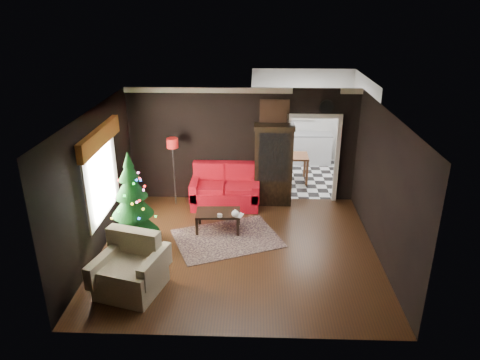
{
  "coord_description": "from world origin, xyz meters",
  "views": [
    {
      "loc": [
        0.31,
        -7.77,
        4.71
      ],
      "look_at": [
        0.0,
        0.9,
        1.15
      ],
      "focal_mm": 33.31,
      "sensor_mm": 36.0,
      "label": 1
    }
  ],
  "objects_px": {
    "floor_lamp": "(174,173)",
    "christmas_tree": "(132,200)",
    "loveseat": "(225,187)",
    "coffee_table": "(218,221)",
    "kitchen_table": "(294,168)",
    "teapot": "(235,213)",
    "armchair": "(130,268)",
    "wall_clock": "(327,107)",
    "curio_cabinet": "(273,167)"
  },
  "relations": [
    {
      "from": "coffee_table",
      "to": "loveseat",
      "type": "bearing_deg",
      "value": 86.86
    },
    {
      "from": "kitchen_table",
      "to": "floor_lamp",
      "type": "bearing_deg",
      "value": -151.68
    },
    {
      "from": "teapot",
      "to": "coffee_table",
      "type": "bearing_deg",
      "value": 149.04
    },
    {
      "from": "loveseat",
      "to": "floor_lamp",
      "type": "distance_m",
      "value": 1.26
    },
    {
      "from": "loveseat",
      "to": "armchair",
      "type": "relative_size",
      "value": 1.62
    },
    {
      "from": "armchair",
      "to": "coffee_table",
      "type": "bearing_deg",
      "value": 74.98
    },
    {
      "from": "loveseat",
      "to": "curio_cabinet",
      "type": "height_order",
      "value": "curio_cabinet"
    },
    {
      "from": "curio_cabinet",
      "to": "coffee_table",
      "type": "bearing_deg",
      "value": -129.71
    },
    {
      "from": "floor_lamp",
      "to": "wall_clock",
      "type": "height_order",
      "value": "wall_clock"
    },
    {
      "from": "loveseat",
      "to": "wall_clock",
      "type": "xyz_separation_m",
      "value": [
        2.35,
        0.4,
        1.88
      ]
    },
    {
      "from": "floor_lamp",
      "to": "kitchen_table",
      "type": "distance_m",
      "value": 3.46
    },
    {
      "from": "coffee_table",
      "to": "kitchen_table",
      "type": "bearing_deg",
      "value": 57.18
    },
    {
      "from": "christmas_tree",
      "to": "teapot",
      "type": "xyz_separation_m",
      "value": [
        2.0,
        0.53,
        -0.53
      ]
    },
    {
      "from": "floor_lamp",
      "to": "teapot",
      "type": "height_order",
      "value": "floor_lamp"
    },
    {
      "from": "loveseat",
      "to": "teapot",
      "type": "xyz_separation_m",
      "value": [
        0.31,
        -1.47,
        0.02
      ]
    },
    {
      "from": "armchair",
      "to": "wall_clock",
      "type": "relative_size",
      "value": 3.27
    },
    {
      "from": "wall_clock",
      "to": "teapot",
      "type": "bearing_deg",
      "value": -137.42
    },
    {
      "from": "wall_clock",
      "to": "christmas_tree",
      "type": "bearing_deg",
      "value": -149.26
    },
    {
      "from": "armchair",
      "to": "teapot",
      "type": "distance_m",
      "value": 2.62
    },
    {
      "from": "coffee_table",
      "to": "floor_lamp",
      "type": "bearing_deg",
      "value": 132.24
    },
    {
      "from": "loveseat",
      "to": "teapot",
      "type": "bearing_deg",
      "value": -78.11
    },
    {
      "from": "loveseat",
      "to": "coffee_table",
      "type": "distance_m",
      "value": 1.28
    },
    {
      "from": "armchair",
      "to": "kitchen_table",
      "type": "relative_size",
      "value": 1.4
    },
    {
      "from": "armchair",
      "to": "teapot",
      "type": "height_order",
      "value": "armchair"
    },
    {
      "from": "floor_lamp",
      "to": "kitchen_table",
      "type": "xyz_separation_m",
      "value": [
        3.02,
        1.63,
        -0.45
      ]
    },
    {
      "from": "christmas_tree",
      "to": "coffee_table",
      "type": "relative_size",
      "value": 1.97
    },
    {
      "from": "floor_lamp",
      "to": "christmas_tree",
      "type": "height_order",
      "value": "christmas_tree"
    },
    {
      "from": "teapot",
      "to": "kitchen_table",
      "type": "bearing_deg",
      "value": 64.51
    },
    {
      "from": "teapot",
      "to": "kitchen_table",
      "type": "height_order",
      "value": "kitchen_table"
    },
    {
      "from": "teapot",
      "to": "wall_clock",
      "type": "height_order",
      "value": "wall_clock"
    },
    {
      "from": "curio_cabinet",
      "to": "kitchen_table",
      "type": "relative_size",
      "value": 2.53
    },
    {
      "from": "wall_clock",
      "to": "kitchen_table",
      "type": "height_order",
      "value": "wall_clock"
    },
    {
      "from": "christmas_tree",
      "to": "armchair",
      "type": "height_order",
      "value": "christmas_tree"
    },
    {
      "from": "loveseat",
      "to": "teapot",
      "type": "distance_m",
      "value": 1.51
    },
    {
      "from": "coffee_table",
      "to": "teapot",
      "type": "distance_m",
      "value": 0.53
    },
    {
      "from": "loveseat",
      "to": "teapot",
      "type": "height_order",
      "value": "loveseat"
    },
    {
      "from": "loveseat",
      "to": "wall_clock",
      "type": "relative_size",
      "value": 5.31
    },
    {
      "from": "floor_lamp",
      "to": "coffee_table",
      "type": "distance_m",
      "value": 1.82
    },
    {
      "from": "kitchen_table",
      "to": "armchair",
      "type": "bearing_deg",
      "value": -121.96
    },
    {
      "from": "christmas_tree",
      "to": "armchair",
      "type": "distance_m",
      "value": 1.6
    },
    {
      "from": "coffee_table",
      "to": "wall_clock",
      "type": "bearing_deg",
      "value": 34.26
    },
    {
      "from": "christmas_tree",
      "to": "curio_cabinet",
      "type": "bearing_deg",
      "value": 38.05
    },
    {
      "from": "christmas_tree",
      "to": "coffee_table",
      "type": "distance_m",
      "value": 1.97
    },
    {
      "from": "curio_cabinet",
      "to": "kitchen_table",
      "type": "xyz_separation_m",
      "value": [
        0.65,
        1.43,
        -0.57
      ]
    },
    {
      "from": "floor_lamp",
      "to": "armchair",
      "type": "distance_m",
      "value": 3.51
    },
    {
      "from": "loveseat",
      "to": "curio_cabinet",
      "type": "relative_size",
      "value": 0.89
    },
    {
      "from": "armchair",
      "to": "floor_lamp",
      "type": "bearing_deg",
      "value": 103.02
    },
    {
      "from": "loveseat",
      "to": "armchair",
      "type": "height_order",
      "value": "loveseat"
    },
    {
      "from": "loveseat",
      "to": "floor_lamp",
      "type": "bearing_deg",
      "value": 178.96
    },
    {
      "from": "curio_cabinet",
      "to": "christmas_tree",
      "type": "relative_size",
      "value": 1.02
    }
  ]
}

